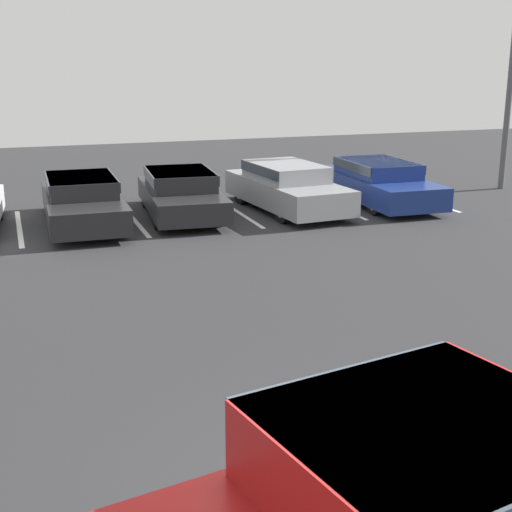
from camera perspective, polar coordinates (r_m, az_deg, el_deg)
name	(u,v)px	position (r m, az deg, el deg)	size (l,w,h in m)	color
stall_stripe_b	(19,228)	(18.22, -18.41, 2.15)	(0.12, 4.08, 0.01)	white
stall_stripe_c	(134,219)	(18.45, -9.73, 2.90)	(0.12, 4.08, 0.01)	white
stall_stripe_d	(238,212)	(19.10, -1.45, 3.55)	(0.12, 4.08, 0.01)	white
stall_stripe_e	(333,205)	(20.11, 6.16, 4.08)	(0.12, 4.08, 0.01)	white
stall_stripe_f	(419,199)	(21.45, 12.94, 4.49)	(0.12, 4.08, 0.01)	white
parked_sedan_b	(82,199)	(18.02, -13.73, 4.45)	(1.87, 4.80, 1.19)	#232326
parked_sedan_c	(181,192)	(18.62, -6.04, 5.13)	(2.12, 4.62, 1.18)	#232326
parked_sedan_d	(287,186)	(19.21, 2.47, 5.65)	(2.13, 4.71, 1.26)	gray
parked_sedan_e	(378,181)	(20.46, 9.74, 5.95)	(1.94, 4.83, 1.20)	navy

